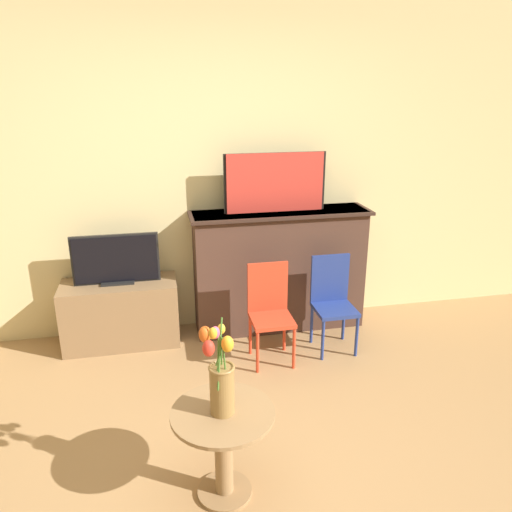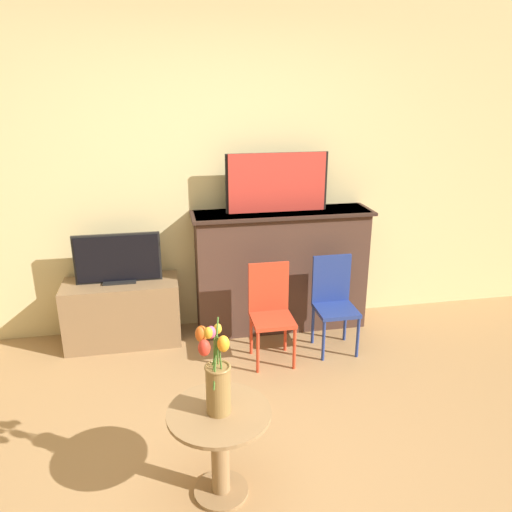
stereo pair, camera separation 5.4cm
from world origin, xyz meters
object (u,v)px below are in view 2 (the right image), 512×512
(tv_monitor, at_px, (118,259))
(chair_blue, at_px, (334,298))
(painting, at_px, (277,183))
(chair_red, at_px, (271,308))
(vase_tulips, at_px, (217,377))

(tv_monitor, bearing_deg, chair_blue, -13.64)
(painting, xyz_separation_m, tv_monitor, (-1.27, -0.04, -0.54))
(painting, xyz_separation_m, chair_red, (-0.16, -0.51, -0.84))
(chair_red, xyz_separation_m, chair_blue, (0.52, 0.07, 0.00))
(chair_blue, height_order, vase_tulips, vase_tulips)
(painting, bearing_deg, chair_red, -107.03)
(tv_monitor, distance_m, chair_red, 1.24)
(painting, distance_m, chair_red, 0.99)
(tv_monitor, height_order, chair_blue, tv_monitor)
(tv_monitor, distance_m, chair_blue, 1.70)
(chair_blue, bearing_deg, painting, 129.53)
(tv_monitor, bearing_deg, chair_red, -22.82)
(chair_red, bearing_deg, tv_monitor, 157.18)
(painting, height_order, vase_tulips, painting)
(tv_monitor, xyz_separation_m, chair_red, (1.11, -0.47, -0.29))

